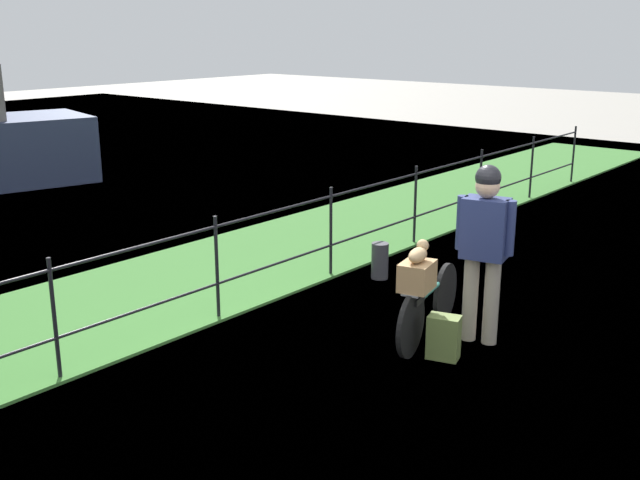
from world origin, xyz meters
TOP-DOWN VIEW (x-y plane):
  - ground_plane at (0.00, 0.00)m, footprint 60.00×60.00m
  - grass_strip at (0.00, 3.33)m, footprint 27.00×2.40m
  - iron_fence at (0.00, 2.23)m, footprint 18.04×0.04m
  - bicycle_main at (0.93, 0.33)m, footprint 1.53×0.39m
  - wooden_crate at (0.59, 0.26)m, footprint 0.39×0.33m
  - terrier_dog at (0.62, 0.26)m, footprint 0.32×0.20m
  - cyclist_person at (1.19, -0.07)m, footprint 0.34×0.53m
  - backpack_on_paving at (0.64, -0.01)m, footprint 0.25×0.32m
  - mooring_bollard at (2.10, 1.73)m, footprint 0.20×0.20m

SIDE VIEW (x-z plane):
  - ground_plane at x=0.00m, z-range 0.00..0.00m
  - grass_strip at x=0.00m, z-range 0.00..0.03m
  - backpack_on_paving at x=0.64m, z-range 0.00..0.40m
  - mooring_bollard at x=2.10m, z-range 0.00..0.43m
  - bicycle_main at x=0.93m, z-range 0.02..0.62m
  - iron_fence at x=0.00m, z-range 0.09..1.16m
  - wooden_crate at x=0.59m, z-range 0.60..0.86m
  - terrier_dog at x=0.62m, z-range 0.84..1.02m
  - cyclist_person at x=1.19m, z-range 0.16..1.84m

